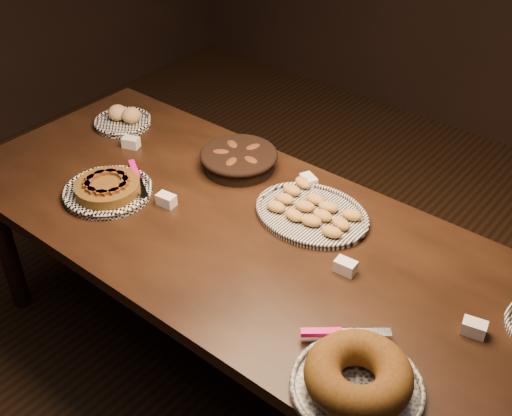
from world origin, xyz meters
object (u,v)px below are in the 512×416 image
Objects in this scene: apple_tart_plate at (108,189)px; madeleine_platter at (312,212)px; bundt_cake_plate at (358,378)px; buffet_table at (247,246)px.

apple_tart_plate reaches higher than madeleine_platter.
bundt_cake_plate reaches higher than apple_tart_plate.
apple_tart_plate is at bearing 155.55° from bundt_cake_plate.
buffet_table is at bearing -137.40° from madeleine_platter.
bundt_cake_plate is (0.54, -0.56, 0.03)m from madeleine_platter.
buffet_table is at bearing 16.95° from apple_tart_plate.
apple_tart_plate is 0.84× the size of madeleine_platter.
madeleine_platter is at bearing 57.99° from buffet_table.
bundt_cake_plate is (1.23, -0.18, 0.02)m from apple_tart_plate.
madeleine_platter is 0.78m from bundt_cake_plate.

